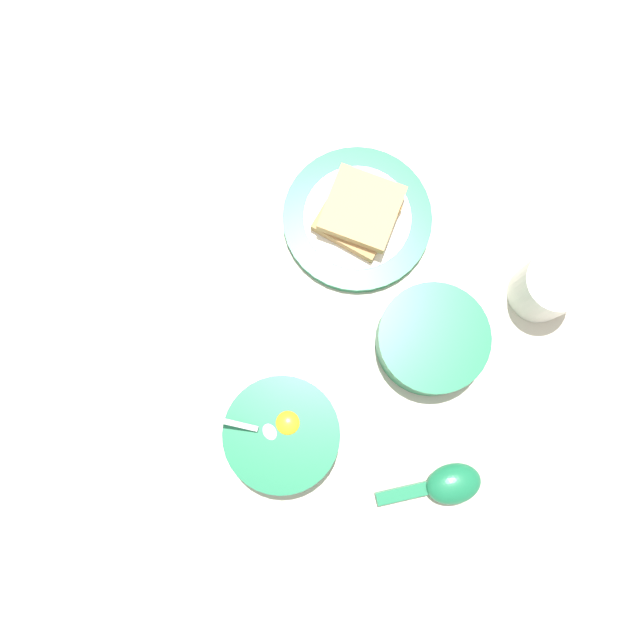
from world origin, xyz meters
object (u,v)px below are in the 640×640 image
Objects in this scene: soup_spoon at (448,481)px; toast_sandwich at (358,211)px; congee_bowl at (431,338)px; toast_plate at (356,217)px; egg_bowl at (281,432)px; drinking_cup at (546,285)px.

toast_sandwich is at bearing -15.05° from soup_spoon.
toast_sandwich reaches higher than congee_bowl.
soup_spoon is 0.19m from congee_bowl.
toast_plate is at bearing -3.55° from congee_bowl.
egg_bowl reaches higher than congee_bowl.
toast_sandwich is at bearing -51.74° from egg_bowl.
egg_bowl is 0.40m from drinking_cup.
toast_sandwich is (-0.00, -0.00, 0.03)m from toast_plate.
congee_bowl is (0.17, -0.09, 0.01)m from soup_spoon.
toast_sandwich is 0.94× the size of congee_bowl.
soup_spoon is (-0.17, -0.15, -0.01)m from egg_bowl.
toast_plate is 0.38m from soup_spoon.
soup_spoon is 0.98× the size of congee_bowl.
egg_bowl is 0.23m from soup_spoon.
toast_plate is at bearing -51.43° from egg_bowl.
soup_spoon is at bearing 119.78° from drinking_cup.
soup_spoon is 1.74× the size of drinking_cup.
toast_plate is at bearing 30.43° from toast_sandwich.
congee_bowl reaches higher than soup_spoon.
soup_spoon is (-0.37, 0.10, -0.02)m from toast_sandwich.
toast_sandwich is 0.95× the size of soup_spoon.
egg_bowl is 0.24m from congee_bowl.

